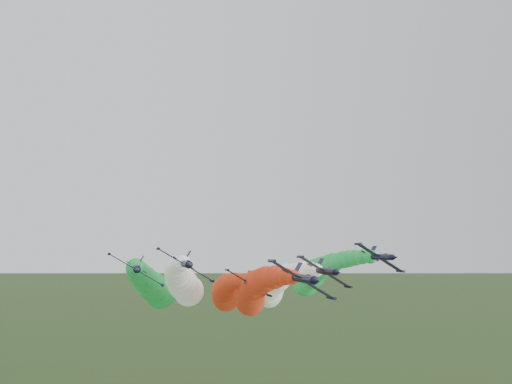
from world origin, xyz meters
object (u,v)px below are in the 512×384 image
jet_inner_left (183,282)px  jet_inner_right (273,287)px  jet_outer_left (152,286)px  jet_trail (226,292)px  jet_outer_right (313,276)px  jet_lead (253,293)px

jet_inner_left → jet_inner_right: bearing=-1.2°
jet_outer_left → jet_trail: (20.15, 10.07, -2.84)m
jet_inner_right → jet_outer_right: 13.38m
jet_outer_left → jet_inner_right: bearing=-11.5°
jet_lead → jet_inner_left: bearing=132.3°
jet_inner_right → jet_outer_right: size_ratio=1.00×
jet_inner_left → jet_trail: jet_inner_left is taller
jet_lead → jet_inner_left: (-13.20, 14.48, 1.44)m
jet_outer_left → jet_outer_right: jet_outer_right is taller
jet_inner_right → jet_trail: bearing=118.2°
jet_outer_left → jet_outer_right: bearing=-1.7°
jet_lead → jet_trail: 30.04m
jet_inner_right → jet_trail: (-8.51, 15.90, -2.52)m
jet_outer_left → jet_outer_right: (41.02, -1.19, 1.90)m
jet_outer_left → jet_outer_right: 41.08m
jet_inner_right → jet_trail: size_ratio=1.00×
jet_lead → jet_outer_left: jet_outer_left is taller
jet_outer_left → jet_inner_left: bearing=-38.5°
jet_lead → jet_inner_right: 16.52m
jet_inner_right → jet_outer_left: (-28.66, 5.82, 0.32)m
jet_inner_left → jet_outer_right: 34.52m
jet_inner_left → jet_outer_right: jet_outer_right is taller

